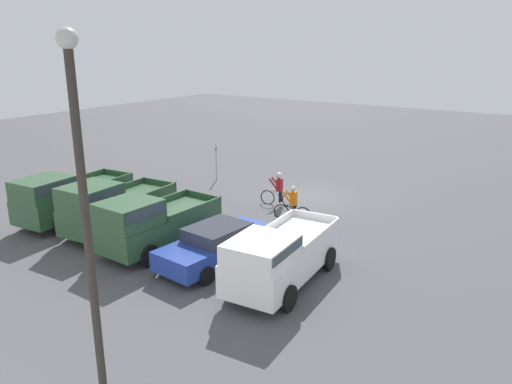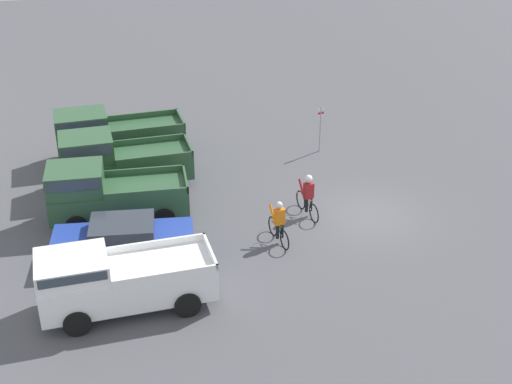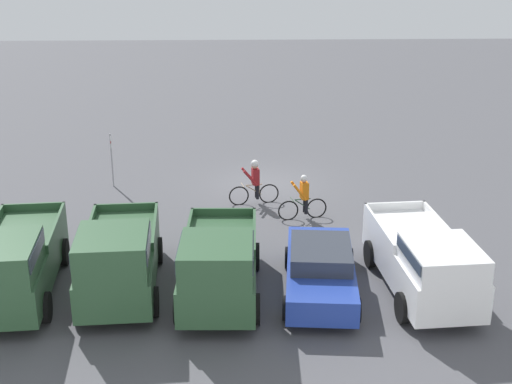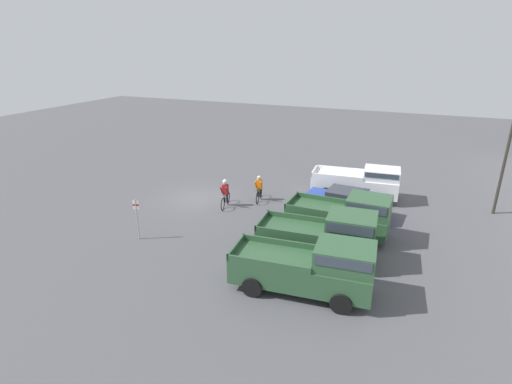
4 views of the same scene
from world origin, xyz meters
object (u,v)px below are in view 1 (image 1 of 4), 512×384
(pickup_truck_3, at_px, (67,196))
(cyclist_1, at_px, (293,204))
(cyclist_0, at_px, (279,188))
(lamppost, at_px, (87,226))
(sedan_0, at_px, (217,244))
(pickup_truck_1, at_px, (152,222))
(fire_lane_sign, at_px, (216,158))
(pickup_truck_0, at_px, (279,255))
(pickup_truck_2, at_px, (111,206))

(pickup_truck_3, height_order, cyclist_1, pickup_truck_3)
(cyclist_0, relative_size, lamppost, 0.23)
(sedan_0, bearing_deg, pickup_truck_1, 9.59)
(sedan_0, distance_m, cyclist_0, 7.17)
(sedan_0, relative_size, pickup_truck_3, 0.87)
(pickup_truck_1, height_order, lamppost, lamppost)
(sedan_0, xyz_separation_m, pickup_truck_3, (8.36, 0.21, 0.43))
(sedan_0, relative_size, lamppost, 0.62)
(pickup_truck_3, distance_m, fire_lane_sign, 9.35)
(pickup_truck_0, relative_size, lamppost, 0.68)
(pickup_truck_3, bearing_deg, cyclist_1, -145.98)
(pickup_truck_0, height_order, lamppost, lamppost)
(cyclist_1, bearing_deg, cyclist_0, -42.41)
(cyclist_0, height_order, cyclist_1, cyclist_0)
(pickup_truck_0, xyz_separation_m, sedan_0, (2.83, -0.31, -0.36))
(pickup_truck_3, xyz_separation_m, lamppost, (-11.70, 7.72, 3.45))
(pickup_truck_2, relative_size, pickup_truck_3, 0.94)
(pickup_truck_1, bearing_deg, pickup_truck_3, -2.79)
(pickup_truck_1, distance_m, lamppost, 10.26)
(pickup_truck_3, height_order, fire_lane_sign, pickup_truck_3)
(pickup_truck_2, bearing_deg, pickup_truck_3, 2.47)
(pickup_truck_3, distance_m, lamppost, 14.44)
(pickup_truck_2, xyz_separation_m, fire_lane_sign, (1.63, -9.16, 0.13))
(pickup_truck_1, bearing_deg, cyclist_0, -98.97)
(pickup_truck_1, xyz_separation_m, cyclist_0, (-1.18, -7.46, -0.27))
(pickup_truck_1, relative_size, lamppost, 0.64)
(pickup_truck_2, height_order, cyclist_1, pickup_truck_2)
(fire_lane_sign, bearing_deg, pickup_truck_0, 136.90)
(sedan_0, relative_size, pickup_truck_1, 0.96)
(cyclist_1, bearing_deg, lamppost, 103.90)
(sedan_0, height_order, cyclist_1, cyclist_1)
(pickup_truck_3, bearing_deg, pickup_truck_1, 177.21)
(pickup_truck_0, distance_m, sedan_0, 2.87)
(pickup_truck_1, height_order, pickup_truck_2, pickup_truck_2)
(pickup_truck_2, bearing_deg, cyclist_1, -135.28)
(sedan_0, bearing_deg, fire_lane_sign, -51.56)
(pickup_truck_0, bearing_deg, cyclist_0, -58.54)
(pickup_truck_2, height_order, cyclist_0, pickup_truck_2)
(pickup_truck_0, distance_m, lamppost, 8.40)
(cyclist_1, distance_m, fire_lane_sign, 8.10)
(pickup_truck_1, height_order, pickup_truck_3, pickup_truck_3)
(pickup_truck_2, distance_m, lamppost, 12.35)
(sedan_0, relative_size, cyclist_0, 2.64)
(pickup_truck_1, distance_m, pickup_truck_3, 5.55)
(pickup_truck_0, distance_m, fire_lane_sign, 13.74)
(pickup_truck_0, relative_size, fire_lane_sign, 2.49)
(fire_lane_sign, bearing_deg, pickup_truck_3, 82.87)
(sedan_0, distance_m, pickup_truck_1, 2.89)
(fire_lane_sign, bearing_deg, sedan_0, 128.44)
(pickup_truck_0, xyz_separation_m, cyclist_1, (2.80, -5.77, -0.29))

